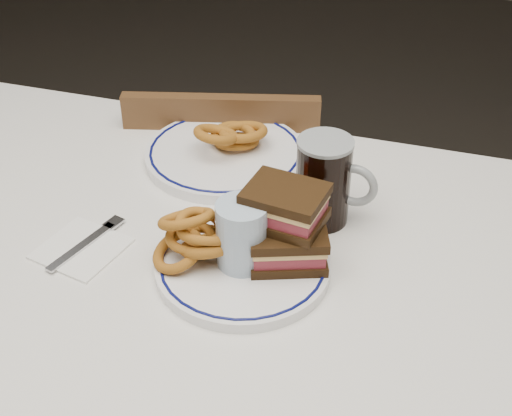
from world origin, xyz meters
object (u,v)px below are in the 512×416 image
(chair_far, at_px, (229,221))
(beer_mug, at_px, (325,181))
(main_plate, at_px, (243,265))
(far_plate, at_px, (225,154))
(reuben_sandwich, at_px, (286,225))

(chair_far, distance_m, beer_mug, 0.57)
(beer_mug, bearing_deg, main_plate, -117.79)
(chair_far, relative_size, main_plate, 3.21)
(chair_far, distance_m, far_plate, 0.38)
(reuben_sandwich, bearing_deg, main_plate, -151.15)
(chair_far, relative_size, far_plate, 2.85)
(beer_mug, bearing_deg, reuben_sandwich, -102.16)
(main_plate, relative_size, reuben_sandwich, 1.89)
(main_plate, height_order, beer_mug, beer_mug)
(chair_far, xyz_separation_m, reuben_sandwich, (0.25, -0.46, 0.38))
(chair_far, bearing_deg, main_plate, -68.07)
(beer_mug, distance_m, far_plate, 0.25)
(main_plate, relative_size, beer_mug, 1.77)
(reuben_sandwich, bearing_deg, chair_far, 118.87)
(main_plate, xyz_separation_m, far_plate, (-0.12, 0.28, 0.00))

